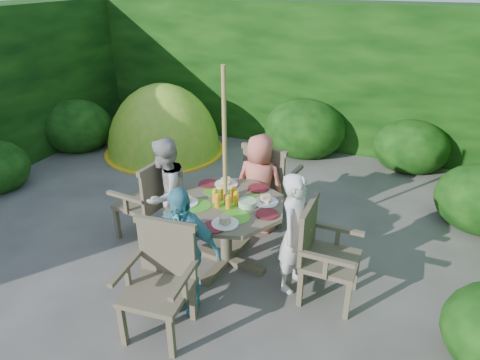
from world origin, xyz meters
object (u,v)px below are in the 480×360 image
at_px(child_right, 295,233).
at_px(dome_tent, 165,151).
at_px(parasol_pole, 225,174).
at_px(child_front, 181,251).
at_px(garden_chair_left, 147,198).
at_px(child_back, 260,184).
at_px(garden_chair_front, 161,279).
at_px(garden_chair_right, 323,252).
at_px(child_left, 166,194).
at_px(patio_table, 226,213).
at_px(garden_chair_back, 269,181).

height_order(child_right, dome_tent, child_right).
distance_m(parasol_pole, child_front, 0.92).
bearing_deg(child_front, child_right, 30.03).
relative_size(garden_chair_left, child_right, 0.77).
bearing_deg(child_right, child_back, 48.38).
height_order(parasol_pole, child_front, parasol_pole).
height_order(garden_chair_front, child_back, child_back).
bearing_deg(garden_chair_right, child_left, 83.63).
bearing_deg(dome_tent, patio_table, -51.73).
distance_m(patio_table, child_left, 0.80).
bearing_deg(child_right, parasol_pole, 93.38).
relative_size(garden_chair_left, dome_tent, 0.40).
xyz_separation_m(garden_chair_right, garden_chair_left, (-2.17, 0.27, 0.00)).
bearing_deg(dome_tent, parasol_pole, -51.79).
bearing_deg(patio_table, child_left, 173.25).
xyz_separation_m(garden_chair_left, garden_chair_front, (0.94, -1.22, 0.01)).
bearing_deg(child_front, child_left, 120.03).
distance_m(child_left, child_front, 1.13).
xyz_separation_m(child_right, child_front, (-0.89, -0.70, 0.01)).
height_order(garden_chair_left, child_back, child_back).
height_order(child_right, child_left, child_left).
height_order(patio_table, garden_chair_front, garden_chair_front).
xyz_separation_m(garden_chair_front, child_front, (0.05, 0.29, 0.12)).
xyz_separation_m(garden_chair_left, dome_tent, (-1.29, 2.45, -0.52)).
relative_size(child_left, dome_tent, 0.54).
height_order(child_right, child_front, child_front).
relative_size(parasol_pole, child_back, 1.74).
xyz_separation_m(patio_table, garden_chair_left, (-1.09, 0.13, -0.12)).
xyz_separation_m(parasol_pole, child_front, (-0.09, -0.79, -0.45)).
distance_m(garden_chair_left, child_back, 1.36).
distance_m(garden_chair_back, child_front, 1.89).
height_order(garden_chair_front, child_front, child_front).
xyz_separation_m(parasol_pole, garden_chair_left, (-1.08, 0.13, -0.58)).
bearing_deg(dome_tent, child_right, -44.59).
height_order(parasol_pole, garden_chair_back, parasol_pole).
height_order(garden_chair_left, child_right, child_right).
bearing_deg(garden_chair_right, garden_chair_left, 83.61).
xyz_separation_m(child_right, child_left, (-1.59, 0.19, 0.03)).
distance_m(garden_chair_back, child_back, 0.30).
bearing_deg(garden_chair_back, child_left, 55.56).
distance_m(patio_table, parasol_pole, 0.46).
bearing_deg(patio_table, parasol_pole, -174.02).
distance_m(child_right, child_front, 1.13).
bearing_deg(parasol_pole, garden_chair_left, 173.07).
height_order(garden_chair_back, garden_chair_front, garden_chair_back).
bearing_deg(child_front, garden_chair_right, 20.90).
relative_size(child_back, child_front, 0.97).
relative_size(garden_chair_right, child_right, 0.77).
relative_size(patio_table, garden_chair_right, 1.49).
bearing_deg(child_left, child_right, 83.35).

